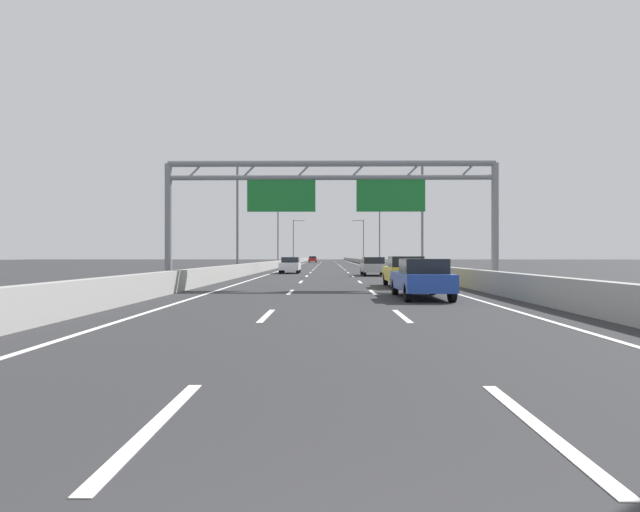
{
  "coord_description": "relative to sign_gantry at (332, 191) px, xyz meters",
  "views": [
    {
      "loc": [
        -0.17,
        -1.42,
        1.6
      ],
      "look_at": [
        -1.09,
        62.12,
        1.57
      ],
      "focal_mm": 29.43,
      "sensor_mm": 36.0,
      "label": 1
    }
  ],
  "objects": [
    {
      "name": "ground_plane",
      "position": [
        -0.06,
        75.36,
        -4.83
      ],
      "size": [
        260.0,
        260.0,
        0.0
      ],
      "primitive_type": "plane",
      "color": "#2D2D30"
    },
    {
      "name": "lane_dash_left_0",
      "position": [
        -1.86,
        -21.14,
        -4.82
      ],
      "size": [
        0.16,
        3.0,
        0.01
      ],
      "primitive_type": "cube",
      "color": "white",
      "rests_on": "ground_plane"
    },
    {
      "name": "lane_dash_left_1",
      "position": [
        -1.86,
        -12.14,
        -4.82
      ],
      "size": [
        0.16,
        3.0,
        0.01
      ],
      "primitive_type": "cube",
      "color": "white",
      "rests_on": "ground_plane"
    },
    {
      "name": "lane_dash_left_2",
      "position": [
        -1.86,
        -3.14,
        -4.82
      ],
      "size": [
        0.16,
        3.0,
        0.01
      ],
      "primitive_type": "cube",
      "color": "white",
      "rests_on": "ground_plane"
    },
    {
      "name": "lane_dash_left_3",
      "position": [
        -1.86,
        5.86,
        -4.82
      ],
      "size": [
        0.16,
        3.0,
        0.01
      ],
      "primitive_type": "cube",
      "color": "white",
      "rests_on": "ground_plane"
    },
    {
      "name": "lane_dash_left_4",
      "position": [
        -1.86,
        14.86,
        -4.82
      ],
      "size": [
        0.16,
        3.0,
        0.01
      ],
      "primitive_type": "cube",
      "color": "white",
      "rests_on": "ground_plane"
    },
    {
      "name": "lane_dash_left_5",
      "position": [
        -1.86,
        23.86,
        -4.82
      ],
      "size": [
        0.16,
        3.0,
        0.01
      ],
      "primitive_type": "cube",
      "color": "white",
      "rests_on": "ground_plane"
    },
    {
      "name": "lane_dash_left_6",
      "position": [
        -1.86,
        32.86,
        -4.82
      ],
      "size": [
        0.16,
        3.0,
        0.01
      ],
      "primitive_type": "cube",
      "color": "white",
      "rests_on": "ground_plane"
    },
    {
      "name": "lane_dash_left_7",
      "position": [
        -1.86,
        41.86,
        -4.82
      ],
      "size": [
        0.16,
        3.0,
        0.01
      ],
      "primitive_type": "cube",
      "color": "white",
      "rests_on": "ground_plane"
    },
    {
      "name": "lane_dash_left_8",
      "position": [
        -1.86,
        50.86,
        -4.82
      ],
      "size": [
        0.16,
        3.0,
        0.01
      ],
      "primitive_type": "cube",
      "color": "white",
      "rests_on": "ground_plane"
    },
    {
      "name": "lane_dash_left_9",
      "position": [
        -1.86,
        59.86,
        -4.82
      ],
      "size": [
        0.16,
        3.0,
        0.01
      ],
      "primitive_type": "cube",
      "color": "white",
      "rests_on": "ground_plane"
    },
    {
      "name": "lane_dash_left_10",
      "position": [
        -1.86,
        68.86,
        -4.82
      ],
      "size": [
        0.16,
        3.0,
        0.01
      ],
      "primitive_type": "cube",
      "color": "white",
      "rests_on": "ground_plane"
    },
    {
      "name": "lane_dash_left_11",
      "position": [
        -1.86,
        77.86,
        -4.82
      ],
      "size": [
        0.16,
        3.0,
        0.01
      ],
      "primitive_type": "cube",
      "color": "white",
      "rests_on": "ground_plane"
    },
    {
      "name": "lane_dash_left_12",
      "position": [
        -1.86,
        86.86,
        -4.82
      ],
      "size": [
        0.16,
        3.0,
        0.01
      ],
      "primitive_type": "cube",
      "color": "white",
      "rests_on": "ground_plane"
    },
    {
      "name": "lane_dash_left_13",
      "position": [
        -1.86,
        95.86,
        -4.82
      ],
      "size": [
        0.16,
        3.0,
        0.01
      ],
      "primitive_type": "cube",
      "color": "white",
      "rests_on": "ground_plane"
    },
    {
      "name": "lane_dash_left_14",
      "position": [
        -1.86,
        104.86,
        -4.82
      ],
      "size": [
        0.16,
        3.0,
        0.01
      ],
      "primitive_type": "cube",
      "color": "white",
      "rests_on": "ground_plane"
    },
    {
      "name": "lane_dash_left_15",
      "position": [
        -1.86,
        113.86,
        -4.82
      ],
      "size": [
        0.16,
        3.0,
        0.01
      ],
      "primitive_type": "cube",
      "color": "white",
      "rests_on": "ground_plane"
    },
    {
      "name": "lane_dash_left_16",
      "position": [
        -1.86,
        122.86,
        -4.82
      ],
      "size": [
        0.16,
        3.0,
        0.01
      ],
      "primitive_type": "cube",
      "color": "white",
      "rests_on": "ground_plane"
    },
    {
      "name": "lane_dash_left_17",
      "position": [
        -1.86,
        131.86,
        -4.82
      ],
      "size": [
        0.16,
        3.0,
        0.01
      ],
      "primitive_type": "cube",
      "color": "white",
      "rests_on": "ground_plane"
    },
    {
      "name": "lane_dash_right_0",
      "position": [
        1.74,
        -21.14,
        -4.82
      ],
      "size": [
        0.16,
        3.0,
        0.01
      ],
      "primitive_type": "cube",
      "color": "white",
      "rests_on": "ground_plane"
    },
    {
      "name": "lane_dash_right_1",
      "position": [
        1.74,
        -12.14,
        -4.82
      ],
      "size": [
        0.16,
        3.0,
        0.01
      ],
      "primitive_type": "cube",
      "color": "white",
      "rests_on": "ground_plane"
    },
    {
      "name": "lane_dash_right_2",
      "position": [
        1.74,
        -3.14,
        -4.82
      ],
      "size": [
        0.16,
        3.0,
        0.01
      ],
      "primitive_type": "cube",
      "color": "white",
      "rests_on": "ground_plane"
    },
    {
      "name": "lane_dash_right_3",
      "position": [
        1.74,
        5.86,
        -4.82
      ],
      "size": [
        0.16,
        3.0,
        0.01
      ],
      "primitive_type": "cube",
      "color": "white",
      "rests_on": "ground_plane"
    },
    {
      "name": "lane_dash_right_4",
      "position": [
        1.74,
        14.86,
        -4.82
      ],
      "size": [
        0.16,
        3.0,
        0.01
      ],
      "primitive_type": "cube",
      "color": "white",
      "rests_on": "ground_plane"
    },
    {
      "name": "lane_dash_right_5",
      "position": [
        1.74,
        23.86,
        -4.82
      ],
      "size": [
        0.16,
        3.0,
        0.01
      ],
      "primitive_type": "cube",
      "color": "white",
      "rests_on": "ground_plane"
    },
    {
      "name": "lane_dash_right_6",
      "position": [
        1.74,
        32.86,
        -4.82
      ],
      "size": [
        0.16,
        3.0,
        0.01
      ],
      "primitive_type": "cube",
      "color": "white",
      "rests_on": "ground_plane"
    },
    {
      "name": "lane_dash_right_7",
      "position": [
        1.74,
        41.86,
        -4.82
      ],
      "size": [
        0.16,
        3.0,
        0.01
      ],
      "primitive_type": "cube",
      "color": "white",
      "rests_on": "ground_plane"
    },
    {
      "name": "lane_dash_right_8",
      "position": [
        1.74,
        50.86,
        -4.82
      ],
      "size": [
        0.16,
        3.0,
        0.01
      ],
      "primitive_type": "cube",
      "color": "white",
      "rests_on": "ground_plane"
    },
    {
      "name": "lane_dash_right_9",
      "position": [
        1.74,
        59.86,
        -4.82
      ],
      "size": [
        0.16,
        3.0,
        0.01
      ],
      "primitive_type": "cube",
      "color": "white",
      "rests_on": "ground_plane"
    },
    {
      "name": "lane_dash_right_10",
      "position": [
        1.74,
        68.86,
        -4.82
      ],
      "size": [
        0.16,
        3.0,
        0.01
      ],
      "primitive_type": "cube",
      "color": "white",
      "rests_on": "ground_plane"
    },
    {
      "name": "lane_dash_right_11",
      "position": [
        1.74,
        77.86,
        -4.82
      ],
      "size": [
        0.16,
        3.0,
        0.01
      ],
      "primitive_type": "cube",
      "color": "white",
      "rests_on": "ground_plane"
    },
    {
      "name": "lane_dash_right_12",
      "position": [
        1.74,
        86.86,
        -4.82
      ],
      "size": [
        0.16,
        3.0,
        0.01
      ],
      "primitive_type": "cube",
      "color": "white",
      "rests_on": "ground_plane"
    },
    {
      "name": "lane_dash_right_13",
      "position": [
        1.74,
        95.86,
        -4.82
      ],
      "size": [
        0.16,
        3.0,
        0.01
      ],
      "primitive_type": "cube",
      "color": "white",
      "rests_on": "ground_plane"
    },
    {
      "name": "lane_dash_right_14",
      "position": [
        1.74,
        104.86,
        -4.82
      ],
      "size": [
        0.16,
        3.0,
        0.01
      ],
      "primitive_type": "cube",
      "color": "white",
      "rests_on": "ground_plane"
    },
    {
      "name": "lane_dash_right_15",
      "position": [
        1.74,
        113.86,
        -4.82
      ],
      "size": [
        0.16,
        3.0,
        0.01
      ],
      "primitive_type": "cube",
      "color": "white",
      "rests_on": "ground_plane"
    },
    {
      "name": "lane_dash_right_16",
      "position": [
        1.74,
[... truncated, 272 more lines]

